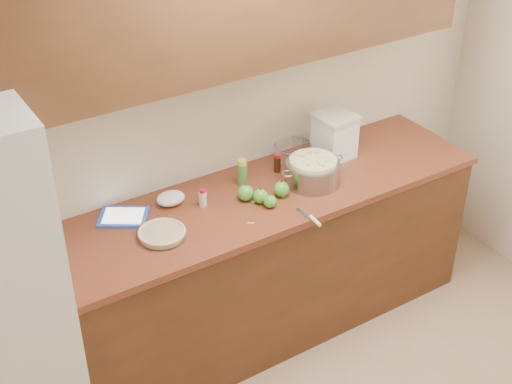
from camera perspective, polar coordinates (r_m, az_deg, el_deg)
room_shell at (r=2.61m, az=17.31°, el=-8.20°), size 3.60×3.60×3.60m
counter_run at (r=3.98m, az=-0.34°, el=-5.97°), size 2.64×0.68×0.92m
pie at (r=3.44m, az=-7.53°, el=-3.32°), size 0.24×0.24×0.04m
colander at (r=3.82m, az=4.56°, el=1.64°), size 0.39×0.29×0.15m
flour_canister at (r=4.06m, az=6.31°, el=4.52°), size 0.23×0.23×0.26m
tablet at (r=3.61m, az=-10.56°, el=-1.97°), size 0.30×0.28×0.02m
paring_knife at (r=3.54m, az=4.61°, el=-2.22°), size 0.03×0.20×0.02m
lemon_bottle at (r=3.80m, az=-1.11°, el=1.57°), size 0.05×0.05×0.14m
cinnamon_shaker at (r=3.63m, az=-4.28°, el=-0.47°), size 0.04×0.04×0.10m
vanilla_bottle at (r=3.92m, az=1.72°, el=2.31°), size 0.04×0.04×0.11m
mixing_bowl at (r=4.07m, az=2.95°, el=3.39°), size 0.22×0.22×0.08m
paper_towel at (r=3.68m, az=-6.85°, el=-0.51°), size 0.17×0.16×0.06m
apple_left at (r=3.67m, az=-0.83°, el=-0.08°), size 0.08×0.08×0.10m
apple_center at (r=3.65m, az=0.36°, el=-0.33°), size 0.08×0.08×0.09m
apple_front at (r=3.62m, az=1.12°, el=-0.75°), size 0.07×0.07×0.08m
apple_extra at (r=3.71m, az=2.05°, el=0.23°), size 0.08×0.08×0.10m
peel_a at (r=3.52m, az=-0.43°, el=-2.51°), size 0.03×0.03×0.00m
peel_b at (r=3.68m, az=-0.07°, el=-0.74°), size 0.04×0.02×0.00m
peel_c at (r=3.73m, az=2.28°, el=-0.28°), size 0.04×0.04×0.00m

